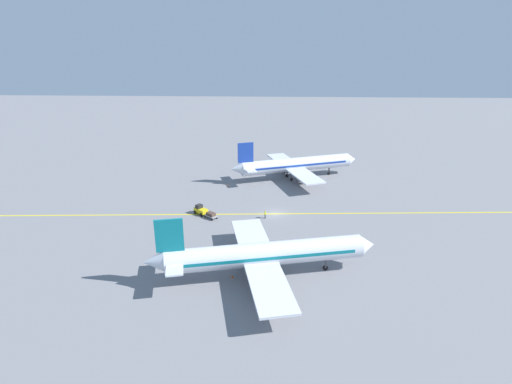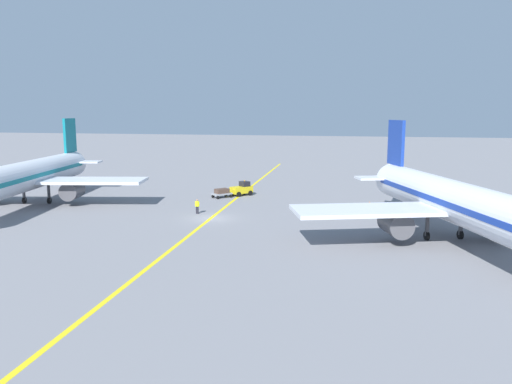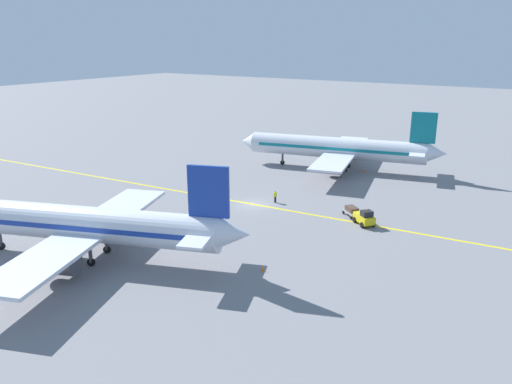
% 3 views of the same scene
% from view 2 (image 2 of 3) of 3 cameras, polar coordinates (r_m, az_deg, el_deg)
% --- Properties ---
extents(ground_plane, '(400.00, 400.00, 0.00)m').
position_cam_2_polar(ground_plane, '(54.76, -5.18, -3.01)').
color(ground_plane, slate).
extents(apron_yellow_centreline, '(7.92, 119.79, 0.01)m').
position_cam_2_polar(apron_yellow_centreline, '(54.76, -5.18, -3.01)').
color(apron_yellow_centreline, yellow).
rests_on(apron_yellow_centreline, ground).
extents(airplane_at_gate, '(28.08, 34.36, 10.60)m').
position_cam_2_polar(airplane_at_gate, '(46.56, 21.73, -1.11)').
color(airplane_at_gate, silver).
rests_on(airplane_at_gate, ground).
extents(airplane_adjacent_stand, '(28.46, 35.25, 10.60)m').
position_cam_2_polar(airplane_adjacent_stand, '(67.31, -24.49, 1.66)').
color(airplane_adjacent_stand, silver).
rests_on(airplane_adjacent_stand, ground).
extents(baggage_tug_white, '(3.08, 3.26, 2.11)m').
position_cam_2_polar(baggage_tug_white, '(69.49, -1.62, 0.35)').
color(baggage_tug_white, gold).
rests_on(baggage_tug_white, ground).
extents(baggage_cart_trailing, '(2.75, 2.89, 1.24)m').
position_cam_2_polar(baggage_cart_trailing, '(67.72, -3.92, -0.02)').
color(baggage_cart_trailing, gray).
rests_on(baggage_cart_trailing, ground).
extents(ground_crew_worker, '(0.57, 0.30, 1.68)m').
position_cam_2_polar(ground_crew_worker, '(57.21, -6.74, -1.59)').
color(ground_crew_worker, '#23232D').
rests_on(ground_crew_worker, ground).
extents(traffic_cone_near_nose, '(0.32, 0.32, 0.55)m').
position_cam_2_polar(traffic_cone_near_nose, '(63.48, 12.86, -1.28)').
color(traffic_cone_near_nose, orange).
rests_on(traffic_cone_near_nose, ground).
extents(traffic_cone_mid_apron, '(0.32, 0.32, 0.55)m').
position_cam_2_polar(traffic_cone_mid_apron, '(71.92, -22.56, -0.56)').
color(traffic_cone_mid_apron, orange).
rests_on(traffic_cone_mid_apron, ground).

